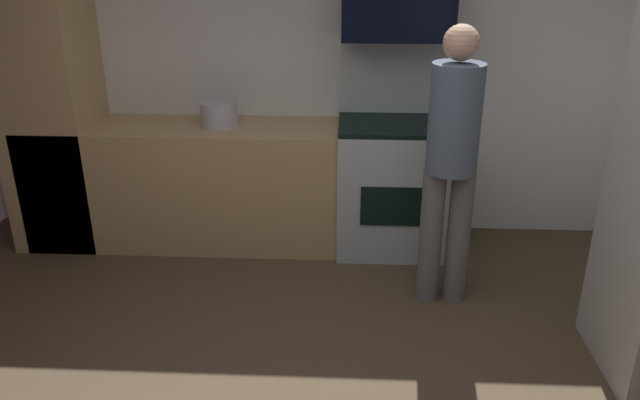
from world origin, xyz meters
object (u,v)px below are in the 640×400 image
(microwave, at_px, (398,13))
(oven_range, at_px, (391,180))
(person_cook, at_px, (451,156))
(stock_pot, at_px, (219,114))

(microwave, bearing_deg, oven_range, -90.00)
(person_cook, relative_size, stock_pot, 6.61)
(oven_range, distance_m, stock_pot, 1.31)
(oven_range, relative_size, stock_pot, 5.81)
(stock_pot, bearing_deg, microwave, 3.73)
(oven_range, bearing_deg, microwave, 90.00)
(oven_range, height_order, microwave, microwave)
(microwave, relative_size, person_cook, 0.43)
(oven_range, bearing_deg, stock_pot, 179.71)
(person_cook, bearing_deg, microwave, 109.16)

